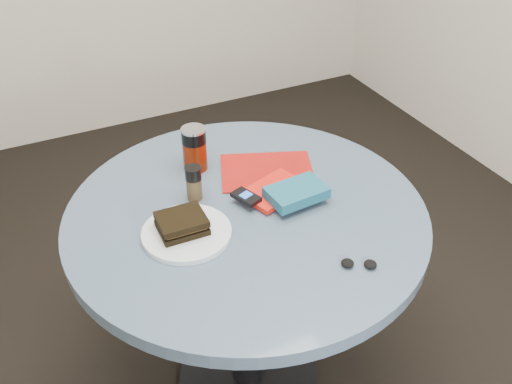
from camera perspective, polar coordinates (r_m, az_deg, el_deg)
name	(u,v)px	position (r m, az deg, el deg)	size (l,w,h in m)	color
ground	(248,377)	(2.12, -0.77, -18.04)	(4.00, 4.00, 0.00)	black
table	(247,254)	(1.68, -0.93, -6.17)	(1.00, 1.00, 0.75)	black
plate	(187,233)	(1.49, -6.95, -4.10)	(0.23, 0.23, 0.01)	silver
sandwich	(182,223)	(1.48, -7.43, -3.13)	(0.12, 0.11, 0.04)	black
soda_can	(195,149)	(1.71, -6.17, 4.33)	(0.10, 0.10, 0.14)	#601704
pepper_grinder	(194,183)	(1.59, -6.23, 0.92)	(0.05, 0.05, 0.10)	#43311C
magazine	(267,171)	(1.72, 1.10, 2.09)	(0.28, 0.21, 0.00)	maroon
red_book	(274,190)	(1.63, 1.83, 0.16)	(0.18, 0.12, 0.02)	red
novel	(296,193)	(1.58, 4.07, -0.06)	(0.16, 0.10, 0.03)	#154F67
mp3_player	(246,197)	(1.58, -1.01, -0.49)	(0.07, 0.09, 0.01)	black
headphones	(359,264)	(1.42, 10.25, -7.09)	(0.09, 0.07, 0.02)	black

